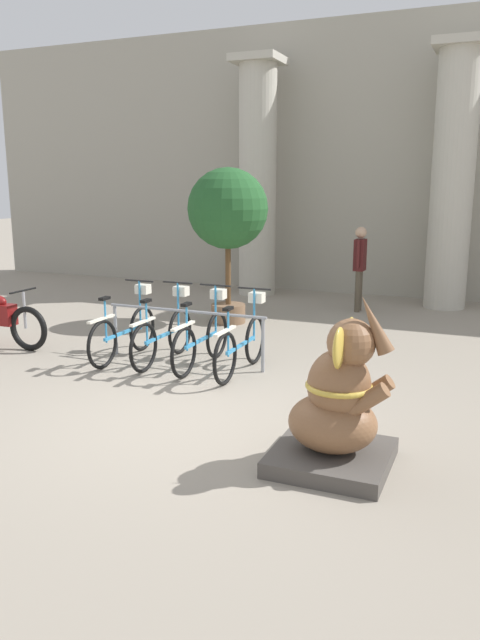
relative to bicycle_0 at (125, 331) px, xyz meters
name	(u,v)px	position (x,y,z in m)	size (l,w,h in m)	color
ground_plane	(180,419)	(1.87, -1.81, -0.42)	(60.00, 60.00, 0.00)	gray
building_facade	(360,160)	(1.87, 6.79, 2.58)	(20.00, 0.20, 6.00)	#A39E8E
column_left	(258,177)	(-0.20, 5.79, 2.21)	(1.03, 1.03, 5.16)	#BCB7A8
column_right	(453,177)	(3.93, 5.79, 2.21)	(1.03, 1.03, 5.16)	#BCB7A8
bike_rack	(185,324)	(0.92, 0.14, 0.15)	(2.44, 0.05, 0.77)	gray
bicycle_0	(125,331)	(0.00, 0.00, 0.00)	(0.48, 1.72, 1.09)	black
bicycle_1	(164,333)	(0.61, 0.07, 0.00)	(0.48, 1.72, 1.09)	black
bicycle_2	(202,338)	(1.23, 0.06, 0.00)	(0.48, 1.72, 1.09)	black
bicycle_3	(242,343)	(1.84, 0.01, 0.00)	(0.48, 1.72, 1.09)	black
elephant_statue	(337,409)	(3.71, -2.28, 0.13)	(1.04, 1.04, 1.61)	#4C4742
person_pedestrian	(360,261)	(2.39, 4.71, 0.59)	(0.22, 0.47, 1.67)	brown
potted_tree	(228,213)	(0.42, 2.77, 1.56)	(1.43, 1.43, 2.78)	brown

